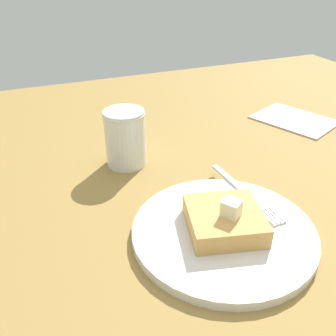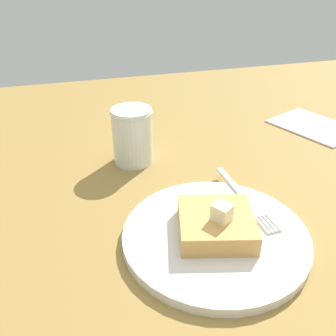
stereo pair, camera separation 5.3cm
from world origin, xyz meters
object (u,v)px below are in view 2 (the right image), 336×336
(fork, at_px, (247,201))
(syrup_jar, at_px, (133,138))
(napkin, at_px, (314,126))
(plate, at_px, (215,236))

(fork, bearing_deg, syrup_jar, 35.21)
(fork, relative_size, napkin, 1.04)
(plate, height_order, syrup_jar, syrup_jar)
(fork, relative_size, syrup_jar, 1.72)
(fork, height_order, syrup_jar, syrup_jar)
(syrup_jar, bearing_deg, plate, -165.35)
(plate, relative_size, fork, 1.43)
(syrup_jar, bearing_deg, fork, -144.79)
(fork, distance_m, syrup_jar, 0.22)
(plate, bearing_deg, syrup_jar, 14.65)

